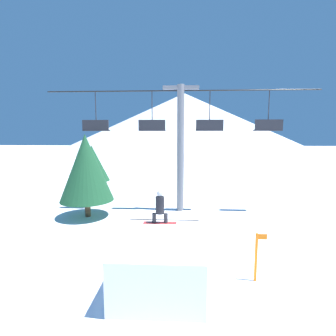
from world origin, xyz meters
The scene contains 8 objects.
ground_plane centered at (0.00, 0.00, 0.00)m, with size 220.00×220.00×0.00m, color white.
mountain_ridge centered at (0.00, 83.99, 9.54)m, with size 83.05×83.05×19.09m.
snow_ramp centered at (-1.39, 0.23, 0.86)m, with size 2.92×3.85×1.72m.
snowboarder centered at (-1.53, 1.68, 2.40)m, with size 1.34×0.35×1.36m.
chairlift centered at (-0.77, 9.30, 4.99)m, with size 18.07×0.48×8.54m.
pine_tree_near centered at (-6.72, 7.64, 3.18)m, with size 3.37×3.37×5.31m.
pine_tree_far centered at (-8.60, 14.06, 2.73)m, with size 3.03×3.03×4.32m.
trail_marker centered at (2.04, 0.60, 0.95)m, with size 0.41×0.10×1.79m.
Camera 1 is at (-0.65, -8.48, 5.31)m, focal length 28.00 mm.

